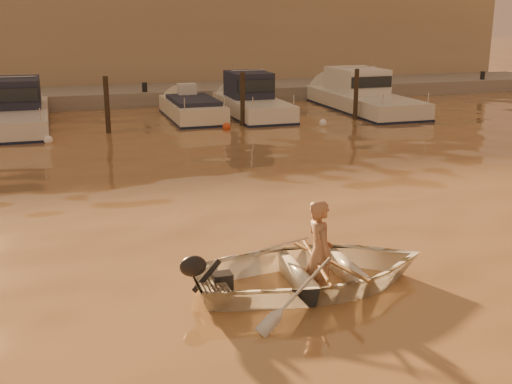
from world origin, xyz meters
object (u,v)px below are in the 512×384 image
object	(u,v)px
moored_boat_4	(252,100)
waterfront_building	(87,45)
dinghy	(313,270)
moored_boat_3	(192,113)
moored_boat_2	(16,111)
moored_boat_5	(364,96)
person	(320,253)

from	to	relation	value
moored_boat_4	waterfront_building	world-z (taller)	waterfront_building
dinghy	waterfront_building	bearing A→B (deg)	4.42
moored_boat_3	moored_boat_4	distance (m)	2.58
dinghy	waterfront_building	size ratio (longest dim) A/B	0.08
dinghy	moored_boat_4	bearing A→B (deg)	-13.14
waterfront_building	moored_boat_2	bearing A→B (deg)	-106.96
moored_boat_5	waterfront_building	world-z (taller)	waterfront_building
moored_boat_3	waterfront_building	size ratio (longest dim) A/B	0.12
moored_boat_4	waterfront_building	bearing A→B (deg)	118.09
person	moored_boat_5	bearing A→B (deg)	-27.87
moored_boat_2	moored_boat_4	size ratio (longest dim) A/B	1.20
dinghy	moored_boat_5	world-z (taller)	moored_boat_5
moored_boat_4	waterfront_building	xyz separation A→B (m)	(-5.87, 11.00, 1.77)
moored_boat_3	moored_boat_4	size ratio (longest dim) A/B	0.87
dinghy	waterfront_building	xyz separation A→B (m)	(-1.69, 27.68, 2.12)
moored_boat_2	waterfront_building	size ratio (longest dim) A/B	0.17
dinghy	waterfront_building	distance (m)	27.82
dinghy	moored_boat_3	world-z (taller)	moored_boat_3
moored_boat_5	person	bearing A→B (deg)	-118.78
person	waterfront_building	bearing A→B (deg)	4.62
person	moored_boat_3	size ratio (longest dim) A/B	0.31
moored_boat_4	moored_boat_3	bearing A→B (deg)	180.00
person	moored_boat_3	distance (m)	16.76
person	moored_boat_2	world-z (taller)	moored_boat_2
moored_boat_2	moored_boat_5	xyz separation A→B (m)	(14.32, 0.00, 0.00)
dinghy	person	bearing A→B (deg)	-90.00
person	moored_boat_4	world-z (taller)	moored_boat_4
moored_boat_2	moored_boat_4	world-z (taller)	same
moored_boat_4	person	bearing A→B (deg)	-103.73
moored_boat_4	dinghy	bearing A→B (deg)	-104.06
dinghy	person	size ratio (longest dim) A/B	2.22
moored_boat_5	waterfront_building	xyz separation A→B (m)	(-10.96, 11.00, 1.77)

